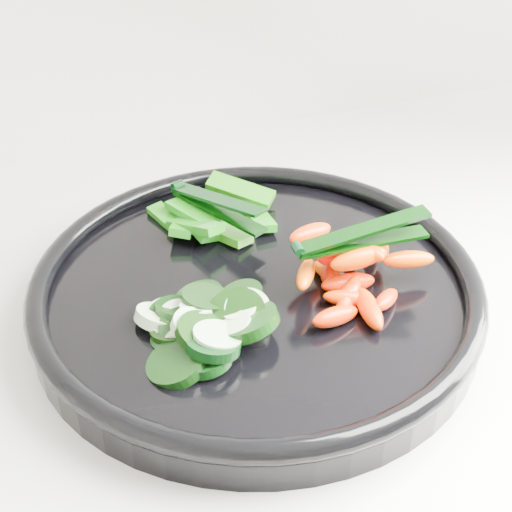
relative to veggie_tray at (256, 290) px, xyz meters
name	(u,v)px	position (x,y,z in m)	size (l,w,h in m)	color
veggie_tray	(256,290)	(0.00, 0.00, 0.00)	(0.49, 0.49, 0.04)	black
cucumber_pile	(200,325)	(-0.06, -0.04, 0.01)	(0.12, 0.12, 0.04)	black
carrot_pile	(352,269)	(0.07, -0.03, 0.02)	(0.13, 0.13, 0.05)	#E44300
pepper_pile	(213,219)	(-0.01, 0.10, 0.01)	(0.12, 0.11, 0.04)	#14690A
tong_carrot	(359,237)	(0.08, -0.03, 0.05)	(0.11, 0.02, 0.02)	black
tong_pepper	(215,203)	(0.00, 0.10, 0.03)	(0.06, 0.11, 0.02)	black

